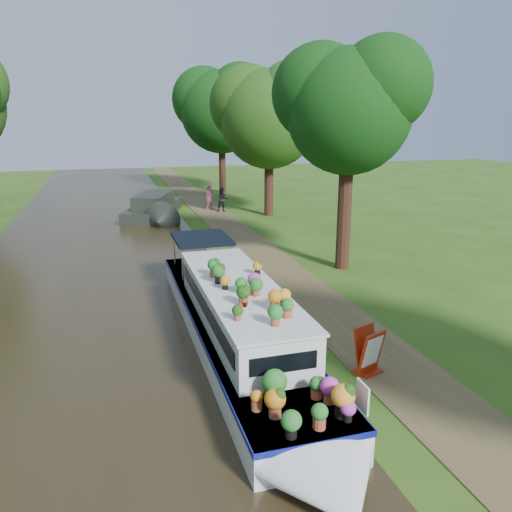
% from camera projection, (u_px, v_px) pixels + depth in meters
% --- Properties ---
extents(ground, '(100.00, 100.00, 0.00)m').
position_uv_depth(ground, '(279.00, 301.00, 16.92)').
color(ground, '#2D5114').
rests_on(ground, ground).
extents(canal_water, '(10.00, 100.00, 0.02)m').
position_uv_depth(canal_water, '(94.00, 321.00, 15.27)').
color(canal_water, black).
rests_on(canal_water, ground).
extents(towpath, '(2.20, 100.00, 0.03)m').
position_uv_depth(towpath, '(312.00, 297.00, 17.25)').
color(towpath, brown).
rests_on(towpath, ground).
extents(plant_boat, '(2.29, 13.52, 2.30)m').
position_uv_depth(plant_boat, '(239.00, 322.00, 13.07)').
color(plant_boat, white).
rests_on(plant_boat, canal_water).
extents(tree_near_overhang, '(5.52, 5.28, 8.99)m').
position_uv_depth(tree_near_overhang, '(348.00, 102.00, 19.04)').
color(tree_near_overhang, black).
rests_on(tree_near_overhang, ground).
extents(tree_near_mid, '(6.90, 6.60, 9.40)m').
position_uv_depth(tree_near_mid, '(269.00, 111.00, 30.38)').
color(tree_near_mid, black).
rests_on(tree_near_mid, ground).
extents(tree_near_far, '(7.59, 7.26, 10.30)m').
position_uv_depth(tree_near_far, '(221.00, 105.00, 40.25)').
color(tree_near_far, black).
rests_on(tree_near_far, ground).
extents(second_boat, '(4.46, 8.17, 1.48)m').
position_uv_depth(second_boat, '(154.00, 208.00, 31.28)').
color(second_boat, '#232722').
rests_on(second_boat, canal_water).
extents(sandwich_board, '(0.76, 0.77, 1.11)m').
position_uv_depth(sandwich_board, '(369.00, 353.00, 12.02)').
color(sandwich_board, '#A2240B').
rests_on(sandwich_board, towpath).
extents(pedestrian_pink, '(0.69, 0.55, 1.66)m').
position_uv_depth(pedestrian_pink, '(210.00, 197.00, 33.71)').
color(pedestrian_pink, '#EB617D').
rests_on(pedestrian_pink, towpath).
extents(pedestrian_dark, '(0.88, 0.75, 1.61)m').
position_uv_depth(pedestrian_dark, '(222.00, 200.00, 32.85)').
color(pedestrian_dark, black).
rests_on(pedestrian_dark, towpath).
extents(verge_plant, '(0.44, 0.39, 0.45)m').
position_uv_depth(verge_plant, '(234.00, 266.00, 20.21)').
color(verge_plant, '#1D6023').
rests_on(verge_plant, ground).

